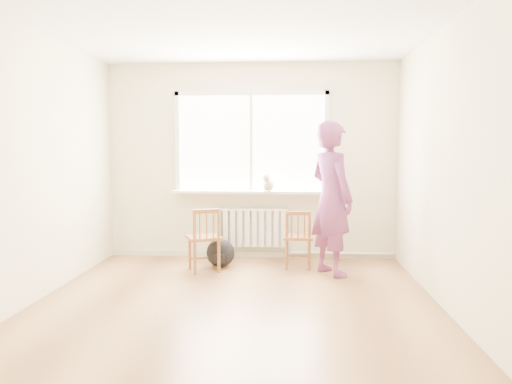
% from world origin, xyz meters
% --- Properties ---
extents(floor, '(4.50, 4.50, 0.00)m').
position_xyz_m(floor, '(0.00, 0.00, 0.00)').
color(floor, '#A97545').
rests_on(floor, ground).
extents(ceiling, '(4.50, 4.50, 0.00)m').
position_xyz_m(ceiling, '(0.00, 0.00, 2.70)').
color(ceiling, white).
rests_on(ceiling, back_wall).
extents(back_wall, '(4.00, 0.01, 2.70)m').
position_xyz_m(back_wall, '(0.00, 2.25, 1.35)').
color(back_wall, beige).
rests_on(back_wall, ground).
extents(window, '(2.12, 0.05, 1.42)m').
position_xyz_m(window, '(0.00, 2.22, 1.66)').
color(window, white).
rests_on(window, back_wall).
extents(windowsill, '(2.15, 0.22, 0.04)m').
position_xyz_m(windowsill, '(0.00, 2.14, 0.93)').
color(windowsill, white).
rests_on(windowsill, back_wall).
extents(radiator, '(1.00, 0.12, 0.55)m').
position_xyz_m(radiator, '(0.00, 2.16, 0.44)').
color(radiator, white).
rests_on(radiator, back_wall).
extents(heating_pipe, '(1.40, 0.04, 0.04)m').
position_xyz_m(heating_pipe, '(1.25, 2.19, 0.08)').
color(heating_pipe, silver).
rests_on(heating_pipe, back_wall).
extents(baseboard, '(4.00, 0.03, 0.08)m').
position_xyz_m(baseboard, '(0.00, 2.23, 0.04)').
color(baseboard, beige).
rests_on(baseboard, ground).
extents(chair_left, '(0.51, 0.50, 0.80)m').
position_xyz_m(chair_left, '(-0.51, 1.35, 0.40)').
color(chair_left, brown).
rests_on(chair_left, floor).
extents(chair_right, '(0.38, 0.36, 0.75)m').
position_xyz_m(chair_right, '(0.64, 1.60, 0.38)').
color(chair_right, brown).
rests_on(chair_right, floor).
extents(person, '(0.74, 0.81, 1.85)m').
position_xyz_m(person, '(1.03, 1.34, 0.93)').
color(person, '#B13B4A').
rests_on(person, floor).
extents(cat, '(0.22, 0.39, 0.26)m').
position_xyz_m(cat, '(0.24, 2.05, 1.06)').
color(cat, beige).
rests_on(cat, windowsill).
extents(backpack, '(0.44, 0.40, 0.37)m').
position_xyz_m(backpack, '(-0.36, 1.63, 0.18)').
color(backpack, black).
rests_on(backpack, floor).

